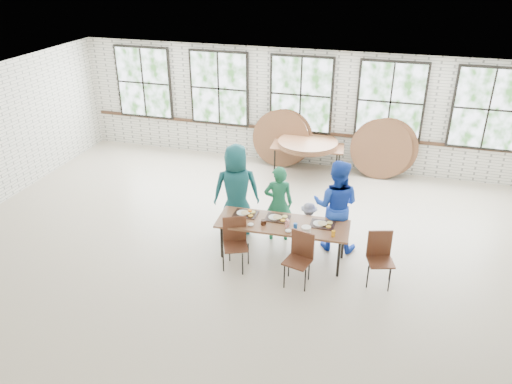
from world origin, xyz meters
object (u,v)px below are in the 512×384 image
dining_table (283,226)px  storage_table (308,148)px  chair_near_left (235,238)px  chair_near_right (300,254)px

dining_table → storage_table: 3.97m
dining_table → chair_near_left: chair_near_left is taller
chair_near_left → chair_near_right: size_ratio=1.00×
dining_table → chair_near_left: size_ratio=2.56×
chair_near_left → storage_table: 4.45m
chair_near_right → storage_table: 4.65m
chair_near_right → storage_table: size_ratio=0.51×
dining_table → storage_table: size_ratio=1.31×
dining_table → storage_table: (-0.31, 3.96, -0.00)m
storage_table → dining_table: bearing=-90.5°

